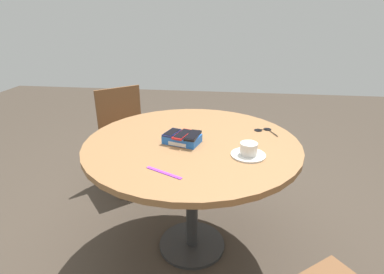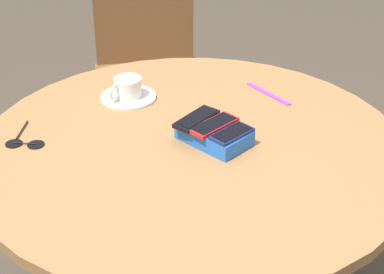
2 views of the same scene
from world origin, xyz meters
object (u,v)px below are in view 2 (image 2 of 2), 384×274
Objects in this scene: phone_navy at (232,134)px; phone_box at (214,135)px; lanyard_strap at (268,94)px; sunglasses at (25,143)px; round_table at (192,171)px; chair_near_window at (149,73)px; phone_red at (214,125)px; phone_black at (197,119)px; saucer at (128,97)px; coffee_cup at (127,87)px.

phone_box is at bearing -15.87° from phone_navy.
sunglasses reaches higher than lanyard_strap.
chair_near_window is (0.63, -0.84, -0.18)m from round_table.
phone_navy is at bearing 162.65° from phone_red.
phone_black reaches higher than round_table.
phone_box is at bearing -143.23° from round_table.
sunglasses is 1.10m from chair_near_window.
coffee_cup is (0.00, 0.00, 0.03)m from saucer.
chair_near_window reaches higher than phone_black.
saucer is 0.42m from lanyard_strap.
lanyard_strap is at bearing -149.15° from coffee_cup.
phone_black is at bearing -13.73° from phone_navy.
phone_navy is 0.71× the size of lanyard_strap.
phone_navy is at bearing 161.75° from saucer.
saucer is 1.25× the size of sunglasses.
phone_red reaches higher than saucer.
phone_black reaches higher than sunglasses.
round_table is at bearing -153.29° from sunglasses.
phone_red is at bearing -139.41° from round_table.
lanyard_strap is 0.22× the size of chair_near_window.
phone_box is 0.25× the size of chair_near_window.
phone_box reaches higher than round_table.
coffee_cup is (0.34, -0.11, 0.02)m from phone_box.
saucer is (0.34, -0.11, -0.02)m from phone_box.
phone_black is (0.06, -0.01, 0.03)m from phone_box.
chair_near_window is (0.34, -0.69, -0.27)m from saucer.
phone_navy is 0.12m from phone_black.
phone_red is at bearing -151.67° from sunglasses.
chair_near_window is at bearing -51.98° from phone_black.
round_table is 8.85× the size of phone_navy.
phone_navy is 0.35m from lanyard_strap.
phone_navy is at bearing 166.27° from phone_black.
lanyard_strap is (-0.08, -0.37, 0.09)m from round_table.
chair_near_window reaches higher than coffee_cup.
sunglasses is (0.40, 0.20, 0.09)m from round_table.
coffee_cup reaches higher than sunglasses.
chair_near_window reaches higher than sunglasses.
phone_navy is 0.42m from coffee_cup.
chair_near_window reaches higher than saucer.
round_table is at bearing 40.59° from phone_red.
saucer is (0.29, -0.15, 0.09)m from round_table.
chair_near_window is at bearing -63.87° from saucer.
lanyard_strap is 0.89m from chair_near_window.
sunglasses is (0.50, 0.22, -0.05)m from phone_navy.
phone_navy is 0.06m from phone_red.
round_table is 0.17m from phone_navy.
coffee_cup reaches higher than phone_navy.
saucer is 0.03m from coffee_cup.
lanyard_strap is at bearing -95.25° from phone_red.
chair_near_window is (0.67, -0.80, -0.32)m from phone_red.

